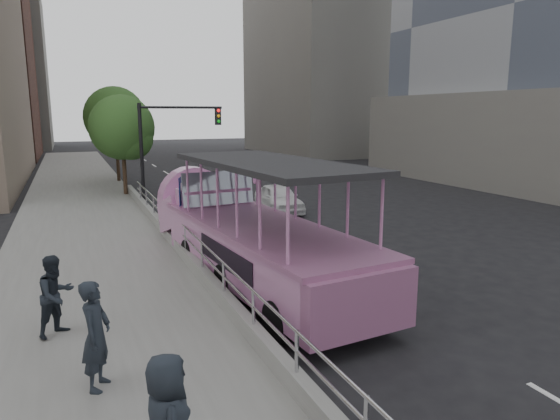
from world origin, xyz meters
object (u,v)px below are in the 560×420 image
Objects in this scene: street_tree_near at (124,130)px; street_tree_far at (117,120)px; traffic_signal at (166,138)px; parking_sign at (182,209)px; duck_boat at (246,234)px; pedestrian_near at (96,335)px; pedestrian_mid at (56,295)px; car at (279,198)px.

street_tree_far is at bearing 88.09° from street_tree_near.
parking_sign is at bearing -97.75° from traffic_signal.
street_tree_far reaches higher than duck_boat.
traffic_signal is 3.80m from street_tree_near.
street_tree_near reaches higher than pedestrian_near.
traffic_signal reaches higher than pedestrian_near.
pedestrian_mid is 18.57m from street_tree_near.
pedestrian_near reaches higher than car.
duck_boat is at bearing -16.62° from pedestrian_near.
parking_sign is 9.75m from traffic_signal.
parking_sign is 19.10m from street_tree_far.
traffic_signal is at bearing 150.29° from car.
pedestrian_mid is 24.54m from street_tree_far.
traffic_signal is (-0.01, 11.99, 2.19)m from duck_boat.
traffic_signal is (-4.76, 3.14, 2.83)m from car.
pedestrian_near is 20.86m from street_tree_near.
duck_boat is 3.96× the size of parking_sign.
car is 16.65m from pedestrian_near.
duck_boat is 10.07m from car.
pedestrian_near is at bearing -119.37° from car.
street_tree_far is at bearing 93.76° from duck_boat.
street_tree_far reaches higher than pedestrian_mid.
duck_boat is 15.70m from street_tree_near.
street_tree_far is (0.20, 6.00, 0.49)m from street_tree_near.
car is at bearing 61.78° from duck_boat.
pedestrian_near is (-9.08, -13.95, 0.55)m from car.
car is 0.68× the size of street_tree_near.
street_tree_near is (2.72, 20.52, 2.61)m from pedestrian_near.
traffic_signal is 0.91× the size of street_tree_near.
street_tree_near is at bearing 41.22° from pedestrian_mid.
car is at bearing -45.92° from street_tree_near.
traffic_signal is (4.95, 14.64, 2.37)m from pedestrian_mid.
parking_sign is 0.42× the size of street_tree_far.
pedestrian_mid is (-0.63, 2.45, -0.08)m from pedestrian_near.
duck_boat is at bearing -89.95° from traffic_signal.
traffic_signal is at bearing 82.25° from parking_sign.
parking_sign is at bearing -89.68° from street_tree_far.
duck_boat is 6.55× the size of pedestrian_mid.
traffic_signal is (4.32, 17.09, 2.29)m from pedestrian_near.
duck_boat is at bearing -114.54° from car.
street_tree_far reaches higher than car.
duck_boat reaches higher than pedestrian_mid.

